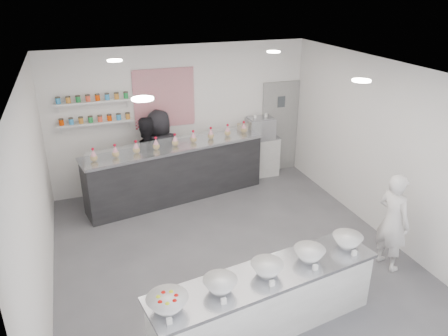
# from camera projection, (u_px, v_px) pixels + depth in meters

# --- Properties ---
(floor) EXTENTS (6.00, 6.00, 0.00)m
(floor) POSITION_uv_depth(u_px,v_px,m) (230.00, 255.00, 7.19)
(floor) COLOR #515156
(floor) RESTS_ON ground
(ceiling) EXTENTS (6.00, 6.00, 0.00)m
(ceiling) POSITION_uv_depth(u_px,v_px,m) (232.00, 72.00, 6.00)
(ceiling) COLOR white
(ceiling) RESTS_ON floor
(back_wall) EXTENTS (5.50, 0.00, 5.50)m
(back_wall) POSITION_uv_depth(u_px,v_px,m) (182.00, 117.00, 9.19)
(back_wall) COLOR white
(back_wall) RESTS_ON floor
(left_wall) EXTENTS (0.00, 6.00, 6.00)m
(left_wall) POSITION_uv_depth(u_px,v_px,m) (36.00, 199.00, 5.75)
(left_wall) COLOR white
(left_wall) RESTS_ON floor
(right_wall) EXTENTS (0.00, 6.00, 6.00)m
(right_wall) POSITION_uv_depth(u_px,v_px,m) (382.00, 150.00, 7.44)
(right_wall) COLOR white
(right_wall) RESTS_ON floor
(back_door) EXTENTS (0.88, 0.04, 2.10)m
(back_door) POSITION_uv_depth(u_px,v_px,m) (280.00, 127.00, 10.05)
(back_door) COLOR gray
(back_door) RESTS_ON floor
(pattern_panel) EXTENTS (1.25, 0.03, 1.20)m
(pattern_panel) POSITION_uv_depth(u_px,v_px,m) (164.00, 98.00, 8.88)
(pattern_panel) COLOR #A6112D
(pattern_panel) RESTS_ON back_wall
(jar_shelf_lower) EXTENTS (1.45, 0.22, 0.04)m
(jar_shelf_lower) POSITION_uv_depth(u_px,v_px,m) (96.00, 123.00, 8.53)
(jar_shelf_lower) COLOR silver
(jar_shelf_lower) RESTS_ON back_wall
(jar_shelf_upper) EXTENTS (1.45, 0.22, 0.04)m
(jar_shelf_upper) POSITION_uv_depth(u_px,v_px,m) (93.00, 102.00, 8.36)
(jar_shelf_upper) COLOR silver
(jar_shelf_upper) RESTS_ON back_wall
(preserve_jars) EXTENTS (1.45, 0.10, 0.56)m
(preserve_jars) POSITION_uv_depth(u_px,v_px,m) (94.00, 109.00, 8.40)
(preserve_jars) COLOR #E84000
(preserve_jars) RESTS_ON jar_shelf_lower
(downlight_0) EXTENTS (0.24, 0.24, 0.02)m
(downlight_0) POSITION_uv_depth(u_px,v_px,m) (143.00, 99.00, 4.71)
(downlight_0) COLOR white
(downlight_0) RESTS_ON ceiling
(downlight_1) EXTENTS (0.24, 0.24, 0.02)m
(downlight_1) POSITION_uv_depth(u_px,v_px,m) (361.00, 81.00, 5.57)
(downlight_1) COLOR white
(downlight_1) RESTS_ON ceiling
(downlight_2) EXTENTS (0.24, 0.24, 0.02)m
(downlight_2) POSITION_uv_depth(u_px,v_px,m) (115.00, 60.00, 6.96)
(downlight_2) COLOR white
(downlight_2) RESTS_ON ceiling
(downlight_3) EXTENTS (0.24, 0.24, 0.02)m
(downlight_3) POSITION_uv_depth(u_px,v_px,m) (274.00, 52.00, 7.82)
(downlight_3) COLOR white
(downlight_3) RESTS_ON ceiling
(prep_counter) EXTENTS (3.13, 1.17, 0.83)m
(prep_counter) POSITION_uv_depth(u_px,v_px,m) (266.00, 301.00, 5.52)
(prep_counter) COLOR beige
(prep_counter) RESTS_ON floor
(back_bar) EXTENTS (3.78, 1.36, 1.15)m
(back_bar) POSITION_uv_depth(u_px,v_px,m) (177.00, 172.00, 8.84)
(back_bar) COLOR black
(back_bar) RESTS_ON floor
(sneeze_guard) EXTENTS (3.60, 0.69, 0.31)m
(sneeze_guard) POSITION_uv_depth(u_px,v_px,m) (182.00, 143.00, 8.29)
(sneeze_guard) COLOR white
(sneeze_guard) RESTS_ON back_bar
(espresso_ledge) EXTENTS (1.24, 0.39, 0.92)m
(espresso_ledge) POSITION_uv_depth(u_px,v_px,m) (252.00, 158.00, 9.89)
(espresso_ledge) COLOR beige
(espresso_ledge) RESTS_ON floor
(espresso_machine) EXTENTS (0.59, 0.41, 0.45)m
(espresso_machine) POSITION_uv_depth(u_px,v_px,m) (260.00, 128.00, 9.67)
(espresso_machine) COLOR #93969E
(espresso_machine) RESTS_ON espresso_ledge
(cup_stacks) EXTENTS (0.24, 0.24, 0.36)m
(cup_stacks) POSITION_uv_depth(u_px,v_px,m) (243.00, 132.00, 9.56)
(cup_stacks) COLOR #968E60
(cup_stacks) RESTS_ON espresso_ledge
(prep_bowls) EXTENTS (3.05, 0.97, 0.16)m
(prep_bowls) POSITION_uv_depth(u_px,v_px,m) (267.00, 269.00, 5.33)
(prep_bowls) COLOR white
(prep_bowls) RESTS_ON prep_counter
(label_cards) EXTENTS (2.66, 0.04, 0.07)m
(label_cards) POSITION_uv_depth(u_px,v_px,m) (280.00, 300.00, 4.87)
(label_cards) COLOR white
(label_cards) RESTS_ON prep_counter
(cookie_bags) EXTENTS (3.30, 0.75, 0.25)m
(cookie_bags) POSITION_uv_depth(u_px,v_px,m) (175.00, 140.00, 8.56)
(cookie_bags) COLOR pink
(cookie_bags) RESTS_ON back_bar
(woman_prep) EXTENTS (0.45, 0.62, 1.57)m
(woman_prep) POSITION_uv_depth(u_px,v_px,m) (393.00, 222.00, 6.63)
(woman_prep) COLOR white
(woman_prep) RESTS_ON floor
(staff_left) EXTENTS (0.90, 0.73, 1.72)m
(staff_left) POSITION_uv_depth(u_px,v_px,m) (147.00, 158.00, 8.78)
(staff_left) COLOR black
(staff_left) RESTS_ON floor
(staff_right) EXTENTS (0.96, 0.70, 1.81)m
(staff_right) POSITION_uv_depth(u_px,v_px,m) (161.00, 153.00, 8.91)
(staff_right) COLOR black
(staff_right) RESTS_ON floor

